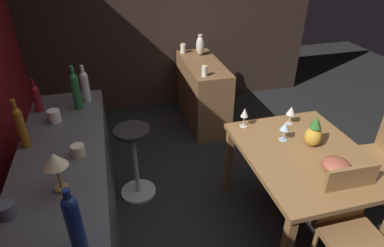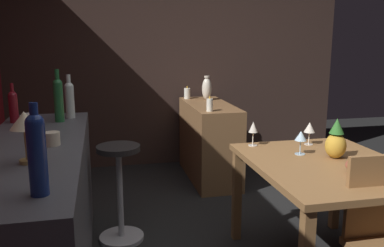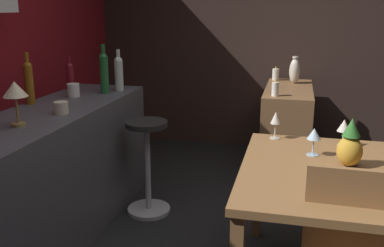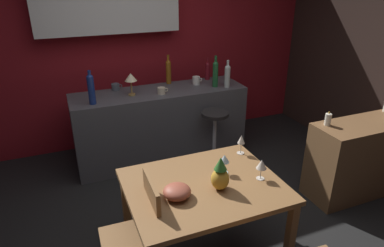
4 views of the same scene
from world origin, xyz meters
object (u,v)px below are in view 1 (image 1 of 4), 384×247
fruit_bowl (336,165)px  chair_by_doorway (379,155)px  pineapple_centerpiece (314,133)px  vase_ceramic_ivory (200,46)px  wine_bottle_green (76,90)px  wine_glass_left (291,111)px  wine_bottle_ruby (37,97)px  pillar_candle_tall (204,71)px  bar_stool (135,161)px  wine_bottle_amber (20,126)px  wine_bottle_cobalt (74,222)px  cup_white (54,116)px  wine_glass_center (285,127)px  sideboard_cabinet (203,93)px  cup_slate (6,210)px  wine_glass_right (245,113)px  wine_bottle_clear (85,85)px  counter_lamp (55,162)px  pillar_candle_short (183,48)px  dining_table (304,162)px  chair_near_window (349,226)px

fruit_bowl → chair_by_doorway: bearing=-66.3°
pineapple_centerpiece → vase_ceramic_ivory: bearing=8.5°
wine_bottle_green → chair_by_doorway: bearing=-107.5°
wine_glass_left → wine_bottle_ruby: wine_bottle_ruby is taller
fruit_bowl → pillar_candle_tall: size_ratio=1.38×
bar_stool → wine_bottle_amber: 1.06m
wine_bottle_cobalt → cup_white: size_ratio=2.87×
wine_glass_left → wine_glass_center: size_ratio=1.04×
chair_by_doorway → wine_glass_left: size_ratio=5.34×
sideboard_cabinet → pineapple_centerpiece: pineapple_centerpiece is taller
bar_stool → cup_slate: size_ratio=5.67×
wine_bottle_green → sideboard_cabinet: bearing=-54.4°
wine_glass_right → pineapple_centerpiece: pineapple_centerpiece is taller
pineapple_centerpiece → wine_bottle_cobalt: bearing=111.4°
fruit_bowl → wine_bottle_cobalt: bearing=101.6°
chair_by_doorway → wine_bottle_clear: size_ratio=2.64×
sideboard_cabinet → bar_stool: size_ratio=1.49×
chair_by_doorway → vase_ceramic_ivory: (2.10, 1.07, 0.46)m
sideboard_cabinet → wine_bottle_amber: 2.42m
vase_ceramic_ivory → wine_glass_left: bearing=-169.8°
fruit_bowl → wine_bottle_cobalt: (-0.35, 1.71, 0.29)m
pineapple_centerpiece → cup_white: 2.07m
wine_bottle_green → cup_slate: size_ratio=2.98×
cup_white → wine_glass_center: bearing=-105.8°
counter_lamp → pillar_candle_short: (2.49, -1.34, -0.22)m
wine_glass_left → wine_glass_center: 0.29m
wine_glass_center → wine_bottle_ruby: size_ratio=0.56×
chair_by_doorway → wine_bottle_green: wine_bottle_green is taller
wine_glass_left → wine_glass_right: (0.06, 0.41, 0.01)m
sideboard_cabinet → vase_ceramic_ivory: 0.61m
fruit_bowl → wine_bottle_amber: wine_bottle_amber is taller
counter_lamp → pillar_candle_tall: size_ratio=1.80×
chair_by_doorway → wine_bottle_clear: wine_bottle_clear is taller
wine_glass_center → wine_bottle_amber: bearing=84.4°
pineapple_centerpiece → wine_bottle_green: (0.81, 1.79, 0.23)m
wine_glass_left → cup_white: bearing=81.8°
wine_bottle_clear → wine_bottle_green: wine_bottle_green is taller
sideboard_cabinet → wine_bottle_cobalt: (-2.52, 1.38, 0.67)m
dining_table → wine_bottle_ruby: 2.25m
bar_stool → sideboard_cabinet: bearing=-39.9°
chair_by_doorway → wine_bottle_green: bearing=72.5°
wine_glass_right → pillar_candle_tall: (1.01, 0.06, 0.01)m
chair_by_doorway → wine_glass_left: bearing=65.6°
cup_white → pillar_candle_short: bearing=-41.7°
chair_near_window → bar_stool: size_ratio=1.23×
bar_stool → wine_glass_right: wine_glass_right is taller
pineapple_centerpiece → wine_bottle_cobalt: 1.88m
chair_near_window → pillar_candle_tall: (2.03, 0.42, 0.39)m
wine_bottle_cobalt → wine_bottle_amber: (1.00, 0.40, -0.01)m
sideboard_cabinet → counter_lamp: size_ratio=4.18×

